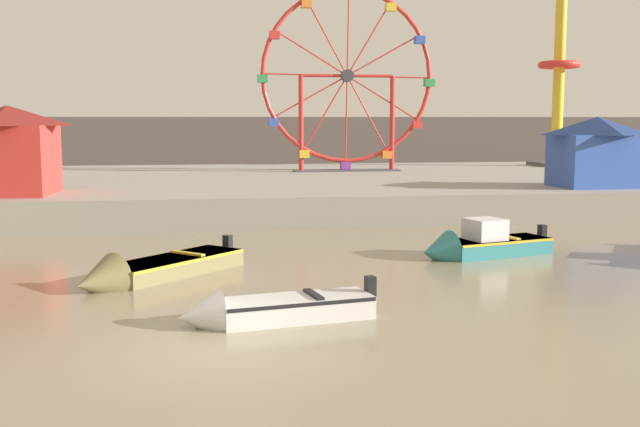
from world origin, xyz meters
name	(u,v)px	position (x,y,z in m)	size (l,w,h in m)	color
ground_plane	(235,350)	(0.00, 0.00, 0.00)	(240.00, 240.00, 0.00)	gray
quay_promenade	(213,189)	(0.00, 26.38, 0.62)	(110.00, 22.40, 1.24)	gray
distant_town_skyline	(208,143)	(0.00, 52.63, 2.20)	(140.00, 3.00, 4.40)	#564C47
motorboat_pale_grey	(266,310)	(0.72, 1.88, 0.26)	(4.36, 1.86, 1.11)	silver
motorboat_olive_wood	(147,271)	(-2.03, 6.58, 0.25)	(4.65, 4.84, 1.31)	olive
motorboat_teal_painted	(477,245)	(7.82, 8.63, 0.36)	(4.63, 2.48, 1.53)	teal
ferris_wheel_red_frame	(347,80)	(7.71, 29.79, 6.45)	(10.21, 1.20, 10.37)	red
drop_tower_yellow_tower	(559,75)	(21.93, 32.77, 7.00)	(2.80, 2.80, 13.38)	gold
carnival_booth_blue_tent	(596,150)	(16.68, 17.96, 2.85)	(3.94, 3.10, 3.09)	#3356B7
carnival_booth_red_striped	(9,148)	(-8.10, 18.27, 3.07)	(3.78, 3.94, 3.52)	red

